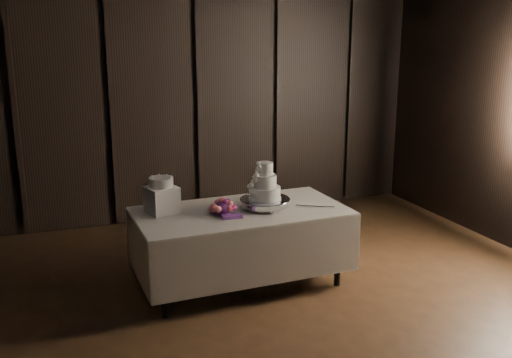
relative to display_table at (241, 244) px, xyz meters
The scene contains 8 objects.
room 1.64m from the display_table, 80.56° to the right, with size 6.08×7.08×3.08m.
display_table is the anchor object (origin of this frame).
cake_stand 0.45m from the display_table, ahead, with size 0.48×0.48×0.09m, color silver.
wedding_cake 0.61m from the display_table, ahead, with size 0.34×0.30×0.36m.
bouquet 0.46m from the display_table, 159.74° to the right, with size 0.30×0.40×0.19m, color #E64E56, non-canonical shape.
box_pedestal 0.87m from the display_table, 166.40° to the left, with size 0.26×0.26×0.25m, color white.
small_cake 0.98m from the display_table, 166.40° to the left, with size 0.22×0.22×0.09m, color white.
cake_knife 0.76m from the display_table, 11.06° to the right, with size 0.37×0.02×0.01m, color silver.
Camera 1 is at (-1.85, -3.66, 2.38)m, focal length 40.00 mm.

